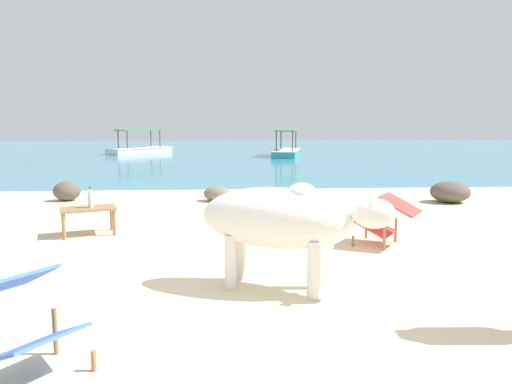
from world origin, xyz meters
TOP-DOWN VIEW (x-y plane):
  - sand_beach at (0.00, 0.00)m, footprint 18.00×14.00m
  - water_surface at (0.00, 22.00)m, footprint 60.00×36.00m
  - cow at (0.01, -0.15)m, footprint 1.87×1.07m
  - low_bench_table at (-2.49, 2.34)m, footprint 0.86×0.66m
  - bottle at (-2.44, 2.31)m, footprint 0.07×0.07m
  - deck_chair_near at (-1.84, -1.60)m, footprint 0.93×0.89m
  - deck_chair_far at (1.61, 1.44)m, footprint 0.93×0.88m
  - shore_rock_large at (4.09, 4.76)m, footprint 0.82×0.73m
  - shore_rock_medium at (0.63, 3.66)m, footprint 0.83×0.72m
  - shore_rock_small at (-3.80, 5.51)m, footprint 0.66×0.60m
  - shore_rock_flat at (-0.67, 5.25)m, footprint 0.67×0.60m
  - boat_white at (-5.02, 21.57)m, footprint 3.33×3.49m
  - boat_teal at (2.59, 19.07)m, footprint 1.93×3.84m

SIDE VIEW (x-z plane):
  - water_surface at x=0.00m, z-range -0.01..0.01m
  - sand_beach at x=0.00m, z-range 0.00..0.04m
  - shore_rock_flat at x=-0.67m, z-range 0.04..0.35m
  - shore_rock_small at x=-3.80m, z-range 0.04..0.45m
  - shore_rock_large at x=4.09m, z-range 0.04..0.48m
  - shore_rock_medium at x=0.63m, z-range 0.04..0.48m
  - boat_white at x=-5.02m, z-range -0.35..0.94m
  - boat_teal at x=2.59m, z-range -0.35..0.94m
  - low_bench_table at x=-2.49m, z-range 0.18..0.58m
  - deck_chair_near at x=-1.84m, z-range 0.08..0.77m
  - deck_chair_far at x=1.61m, z-range 0.08..0.77m
  - bottle at x=-2.44m, z-range 0.42..0.71m
  - cow at x=0.01m, z-range 0.21..1.27m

